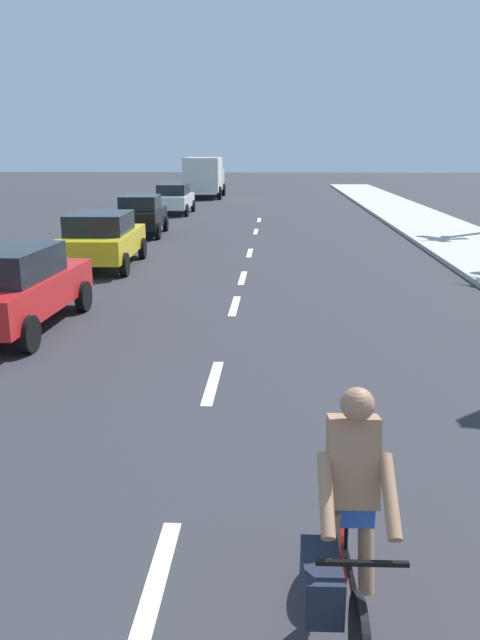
# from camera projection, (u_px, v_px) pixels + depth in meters

# --- Properties ---
(ground_plane) EXTENTS (160.00, 160.00, 0.00)m
(ground_plane) POSITION_uv_depth(u_px,v_px,m) (249.00, 256.00, 20.24)
(ground_plane) COLOR #2D2D33
(sidewalk_strip) EXTENTS (3.60, 80.00, 0.14)m
(sidewalk_strip) POSITION_uv_depth(u_px,v_px,m) (473.00, 246.00, 21.71)
(sidewalk_strip) COLOR #B2ADA3
(sidewalk_strip) RESTS_ON ground
(lane_stripe_1) EXTENTS (0.16, 1.80, 0.01)m
(lane_stripe_1) POSITION_uv_depth(u_px,v_px,m) (154.00, 590.00, 4.83)
(lane_stripe_1) COLOR white
(lane_stripe_1) RESTS_ON ground
(lane_stripe_2) EXTENTS (0.16, 1.80, 0.01)m
(lane_stripe_2) POSITION_uv_depth(u_px,v_px,m) (213.00, 382.00, 9.18)
(lane_stripe_2) COLOR white
(lane_stripe_2) RESTS_ON ground
(lane_stripe_3) EXTENTS (0.16, 1.80, 0.01)m
(lane_stripe_3) POSITION_uv_depth(u_px,v_px,m) (235.00, 306.00, 13.69)
(lane_stripe_3) COLOR white
(lane_stripe_3) RESTS_ON ground
(lane_stripe_4) EXTENTS (0.16, 1.80, 0.01)m
(lane_stripe_4) POSITION_uv_depth(u_px,v_px,m) (243.00, 278.00, 16.69)
(lane_stripe_4) COLOR white
(lane_stripe_4) RESTS_ON ground
(lane_stripe_5) EXTENTS (0.16, 1.80, 0.01)m
(lane_stripe_5) POSITION_uv_depth(u_px,v_px,m) (250.00, 253.00, 20.77)
(lane_stripe_5) COLOR white
(lane_stripe_5) RESTS_ON ground
(lane_stripe_6) EXTENTS (0.16, 1.80, 0.01)m
(lane_stripe_6) POSITION_uv_depth(u_px,v_px,m) (256.00, 231.00, 26.23)
(lane_stripe_6) COLOR white
(lane_stripe_6) RESTS_ON ground
(lane_stripe_7) EXTENTS (0.16, 1.80, 0.01)m
(lane_stripe_7) POSITION_uv_depth(u_px,v_px,m) (259.00, 220.00, 30.60)
(lane_stripe_7) COLOR white
(lane_stripe_7) RESTS_ON ground
(cyclist) EXTENTS (0.63, 1.71, 1.82)m
(cyclist) POSITION_uv_depth(u_px,v_px,m) (345.00, 530.00, 4.18)
(cyclist) COLOR black
(cyclist) RESTS_ON ground
(parked_car_red) EXTENTS (2.00, 4.19, 1.57)m
(parked_car_red) POSITION_uv_depth(u_px,v_px,m) (10.00, 286.00, 11.68)
(parked_car_red) COLOR red
(parked_car_red) RESTS_ON ground
(parked_car_yellow) EXTENTS (2.11, 4.32, 1.57)m
(parked_car_yellow) POSITION_uv_depth(u_px,v_px,m) (102.00, 238.00, 18.05)
(parked_car_yellow) COLOR gold
(parked_car_yellow) RESTS_ON ground
(parked_car_black) EXTENTS (1.96, 3.89, 1.57)m
(parked_car_black) POSITION_uv_depth(u_px,v_px,m) (141.00, 214.00, 24.90)
(parked_car_black) COLOR black
(parked_car_black) RESTS_ON ground
(parked_car_white) EXTENTS (1.85, 3.96, 1.57)m
(parked_car_white) POSITION_uv_depth(u_px,v_px,m) (174.00, 198.00, 33.26)
(parked_car_white) COLOR white
(parked_car_white) RESTS_ON ground
(delivery_truck) EXTENTS (2.75, 6.27, 2.80)m
(delivery_truck) POSITION_uv_depth(u_px,v_px,m) (204.00, 176.00, 44.74)
(delivery_truck) COLOR beige
(delivery_truck) RESTS_ON ground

